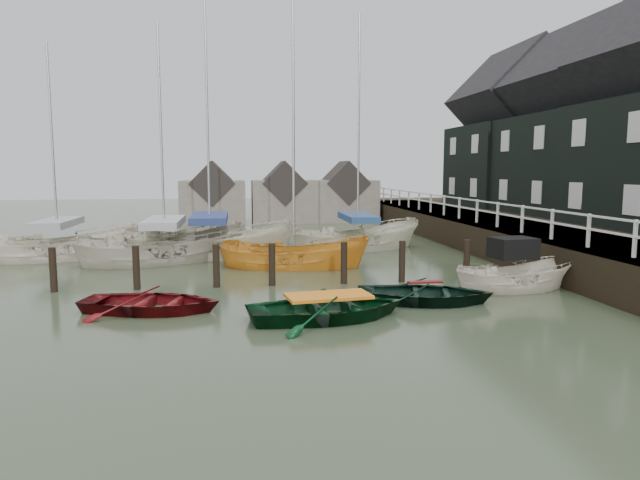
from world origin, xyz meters
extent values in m
plane|color=#303D27|center=(0.00, 0.00, 0.00)|extent=(120.00, 120.00, 0.00)
cube|color=black|center=(9.50, 10.00, 1.40)|extent=(3.00, 32.00, 0.20)
cube|color=silver|center=(8.00, 10.00, 2.45)|extent=(0.06, 32.00, 0.06)
cube|color=silver|center=(8.00, 10.00, 2.05)|extent=(0.06, 32.00, 0.06)
cube|color=black|center=(15.00, 10.00, 0.00)|extent=(14.00, 38.00, 1.50)
cube|color=black|center=(15.00, 12.00, 4.00)|extent=(6.00, 7.00, 5.00)
cube|color=black|center=(15.00, 12.00, 8.25)|extent=(6.11, 7.14, 6.11)
cube|color=black|center=(15.00, 19.00, 4.00)|extent=(6.40, 7.00, 5.00)
cube|color=black|center=(15.00, 19.00, 8.25)|extent=(6.52, 7.14, 6.52)
cylinder|color=black|center=(-8.00, 3.00, 0.50)|extent=(0.22, 0.22, 1.80)
cylinder|color=black|center=(-5.50, 3.00, 0.50)|extent=(0.22, 0.22, 1.80)
cylinder|color=black|center=(-3.00, 3.00, 0.50)|extent=(0.22, 0.22, 1.80)
cylinder|color=black|center=(-1.20, 3.00, 0.50)|extent=(0.22, 0.22, 1.80)
cylinder|color=black|center=(1.20, 3.00, 0.50)|extent=(0.22, 0.22, 1.80)
cylinder|color=black|center=(3.20, 3.00, 0.50)|extent=(0.22, 0.22, 1.80)
cylinder|color=black|center=(5.50, 3.00, 0.50)|extent=(0.22, 0.22, 1.80)
cube|color=#665B51|center=(-4.00, 26.00, 1.50)|extent=(4.50, 4.00, 3.00)
cube|color=#282321|center=(-4.00, 26.00, 2.80)|extent=(3.18, 4.08, 3.18)
cube|color=#665B51|center=(1.00, 26.00, 1.50)|extent=(4.50, 4.00, 3.00)
cube|color=#282321|center=(1.00, 26.00, 2.80)|extent=(3.18, 4.08, 3.18)
cube|color=#665B51|center=(5.50, 26.00, 1.50)|extent=(4.50, 4.00, 3.00)
cube|color=#282321|center=(5.50, 26.00, 2.80)|extent=(3.18, 4.08, 3.18)
imported|color=#5C0D10|center=(-4.63, 0.02, 0.00)|extent=(4.26, 3.46, 0.78)
imported|color=black|center=(-0.03, -1.42, 0.00)|extent=(4.48, 3.48, 0.85)
imported|color=black|center=(2.99, -0.04, 0.00)|extent=(4.45, 3.67, 0.80)
imported|color=beige|center=(6.33, 1.14, 0.00)|extent=(4.25, 2.02, 1.58)
cube|color=black|center=(6.33, 1.34, 1.33)|extent=(1.41, 1.15, 0.65)
imported|color=beige|center=(-5.30, 8.63, 0.00)|extent=(7.58, 5.13, 2.74)
cylinder|color=#B2B2B7|center=(-5.30, 8.63, 5.57)|extent=(0.10, 0.10, 8.13)
cube|color=#9C9BA1|center=(-5.30, 8.63, 1.63)|extent=(4.15, 2.78, 0.30)
imported|color=beige|center=(-3.49, 9.52, 0.00)|extent=(7.62, 3.22, 2.89)
cylinder|color=#B2B2B7|center=(-3.49, 9.52, 6.33)|extent=(0.10, 0.10, 9.47)
cube|color=navy|center=(-3.49, 9.52, 1.71)|extent=(4.19, 1.72, 0.30)
imported|color=orange|center=(-0.12, 6.52, 0.00)|extent=(6.19, 3.29, 2.27)
cylinder|color=#B2B2B7|center=(-0.12, 6.52, 5.61)|extent=(0.10, 0.10, 8.72)
imported|color=beige|center=(3.37, 11.01, 0.00)|extent=(7.05, 4.10, 2.56)
cylinder|color=#B2B2B7|center=(3.37, 11.01, 6.15)|extent=(0.10, 0.10, 9.47)
cube|color=navy|center=(3.37, 11.01, 1.53)|extent=(3.87, 2.21, 0.30)
imported|color=beige|center=(-9.90, 9.98, 0.00)|extent=(7.07, 4.10, 2.57)
cylinder|color=#B2B2B7|center=(-9.90, 9.98, 5.19)|extent=(0.10, 0.10, 7.56)
cube|color=#949499|center=(-9.90, 9.98, 1.53)|extent=(3.88, 2.21, 0.30)
camera|label=1|loc=(-2.28, -15.46, 3.81)|focal=32.00mm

